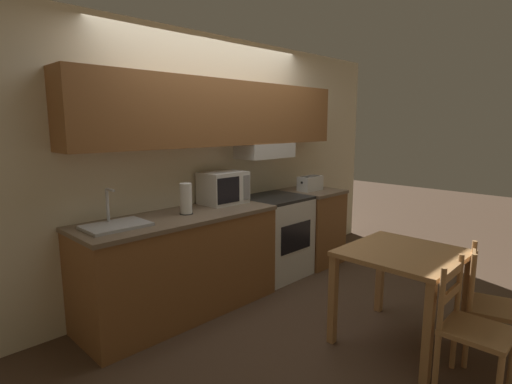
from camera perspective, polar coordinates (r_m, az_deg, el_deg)
ground_plane at (r=4.43m, az=-5.86°, el=-12.60°), size 16.00×16.00×0.00m
wall_back at (r=4.07m, az=-5.48°, el=7.26°), size 5.49×0.38×2.55m
lower_counter_main at (r=3.67m, az=-10.69°, el=-10.07°), size 1.81×0.66×0.89m
lower_counter_right_stub at (r=4.94m, az=7.81°, el=-4.79°), size 0.60×0.66×0.89m
stove_range at (r=4.47m, az=2.63°, el=-6.30°), size 0.69×0.62×0.89m
microwave at (r=3.98m, az=-4.68°, el=0.63°), size 0.44×0.32×0.32m
toaster at (r=4.80m, az=7.74°, el=1.25°), size 0.32×0.16×0.17m
sink_basin at (r=3.26m, az=-19.38°, el=-4.42°), size 0.47×0.33×0.29m
paper_towel_roll at (r=3.55m, az=-9.97°, el=-0.96°), size 0.12×0.12×0.27m
dining_table at (r=3.26m, az=20.16°, el=-9.86°), size 0.82×0.80×0.74m
chair_left_of_table at (r=2.97m, az=28.34°, el=-16.83°), size 0.39×0.39×0.82m
chair_right_of_table at (r=3.36m, az=30.56°, el=-13.93°), size 0.47×0.47×0.82m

